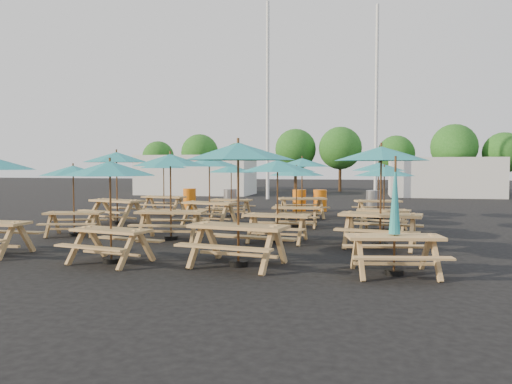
% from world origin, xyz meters
% --- Properties ---
extents(ground, '(120.00, 120.00, 0.00)m').
position_xyz_m(ground, '(0.00, 0.00, 0.00)').
color(ground, black).
rests_on(ground, ground).
extents(picnic_unit_1, '(2.29, 2.29, 2.07)m').
position_xyz_m(picnic_unit_1, '(-4.47, -3.05, 1.80)').
color(picnic_unit_1, tan).
rests_on(picnic_unit_1, ground).
extents(picnic_unit_2, '(2.92, 2.92, 2.55)m').
position_xyz_m(picnic_unit_2, '(-4.65, -0.10, 2.21)').
color(picnic_unit_2, tan).
rests_on(picnic_unit_2, ground).
extents(picnic_unit_3, '(2.31, 2.31, 2.30)m').
position_xyz_m(picnic_unit_3, '(-4.41, 3.49, 1.99)').
color(picnic_unit_3, tan).
rests_on(picnic_unit_3, ground).
extents(picnic_unit_4, '(2.34, 2.34, 2.16)m').
position_xyz_m(picnic_unit_4, '(-1.35, -6.59, 1.87)').
color(picnic_unit_4, tan).
rests_on(picnic_unit_4, ground).
extents(picnic_unit_5, '(2.40, 2.40, 2.39)m').
position_xyz_m(picnic_unit_5, '(-1.39, -3.19, 2.07)').
color(picnic_unit_5, tan).
rests_on(picnic_unit_5, ground).
extents(picnic_unit_6, '(2.57, 2.57, 2.38)m').
position_xyz_m(picnic_unit_6, '(-1.38, 0.31, 2.06)').
color(picnic_unit_6, tan).
rests_on(picnic_unit_6, ground).
extents(picnic_unit_7, '(2.03, 2.03, 2.10)m').
position_xyz_m(picnic_unit_7, '(-1.39, 3.20, 1.82)').
color(picnic_unit_7, tan).
rests_on(picnic_unit_7, ground).
extents(picnic_unit_8, '(2.68, 2.68, 2.54)m').
position_xyz_m(picnic_unit_8, '(1.35, -6.34, 2.20)').
color(picnic_unit_8, tan).
rests_on(picnic_unit_8, ground).
extents(picnic_unit_9, '(2.13, 2.13, 2.22)m').
position_xyz_m(picnic_unit_9, '(1.57, -2.96, 1.93)').
color(picnic_unit_9, tan).
rests_on(picnic_unit_9, ground).
extents(picnic_unit_10, '(1.94, 1.94, 2.03)m').
position_xyz_m(picnic_unit_10, '(1.63, 0.35, 1.76)').
color(picnic_unit_10, tan).
rests_on(picnic_unit_10, ground).
extents(picnic_unit_11, '(2.75, 2.75, 2.37)m').
position_xyz_m(picnic_unit_11, '(1.45, 3.32, 2.05)').
color(picnic_unit_11, tan).
rests_on(picnic_unit_11, ground).
extents(picnic_unit_12, '(1.99, 1.81, 2.23)m').
position_xyz_m(picnic_unit_12, '(4.41, -6.51, 0.92)').
color(picnic_unit_12, tan).
rests_on(picnic_unit_12, ground).
extents(picnic_unit_13, '(2.67, 2.67, 2.55)m').
position_xyz_m(picnic_unit_13, '(4.24, -3.31, 2.21)').
color(picnic_unit_13, tan).
rests_on(picnic_unit_13, ground).
extents(picnic_unit_14, '(2.18, 2.18, 2.04)m').
position_xyz_m(picnic_unit_14, '(4.44, -0.10, 1.77)').
color(picnic_unit_14, tan).
rests_on(picnic_unit_14, ground).
extents(picnic_unit_15, '(2.42, 2.42, 2.19)m').
position_xyz_m(picnic_unit_15, '(4.35, 3.43, 1.90)').
color(picnic_unit_15, tan).
rests_on(picnic_unit_15, ground).
extents(waste_bin_0, '(0.60, 0.60, 0.97)m').
position_xyz_m(waste_bin_0, '(-4.29, 6.30, 0.49)').
color(waste_bin_0, orange).
rests_on(waste_bin_0, ground).
extents(waste_bin_1, '(0.60, 0.60, 0.97)m').
position_xyz_m(waste_bin_1, '(-2.25, 6.18, 0.49)').
color(waste_bin_1, gray).
rests_on(waste_bin_1, ground).
extents(waste_bin_2, '(0.60, 0.60, 0.97)m').
position_xyz_m(waste_bin_2, '(0.97, 6.21, 0.49)').
color(waste_bin_2, orange).
rests_on(waste_bin_2, ground).
extents(waste_bin_3, '(0.60, 0.60, 0.97)m').
position_xyz_m(waste_bin_3, '(1.89, 6.37, 0.49)').
color(waste_bin_3, orange).
rests_on(waste_bin_3, ground).
extents(waste_bin_4, '(0.60, 0.60, 0.97)m').
position_xyz_m(waste_bin_4, '(4.21, 6.35, 0.49)').
color(waste_bin_4, gray).
rests_on(waste_bin_4, ground).
extents(mast_0, '(0.20, 0.20, 12.00)m').
position_xyz_m(mast_0, '(-2.00, 14.00, 6.00)').
color(mast_0, silver).
rests_on(mast_0, ground).
extents(mast_1, '(0.20, 0.20, 12.00)m').
position_xyz_m(mast_1, '(4.50, 16.00, 6.00)').
color(mast_1, silver).
rests_on(mast_1, ground).
extents(event_tent_0, '(8.00, 4.00, 2.80)m').
position_xyz_m(event_tent_0, '(-8.00, 18.00, 1.40)').
color(event_tent_0, silver).
rests_on(event_tent_0, ground).
extents(event_tent_1, '(7.00, 4.00, 2.60)m').
position_xyz_m(event_tent_1, '(9.00, 19.00, 1.30)').
color(event_tent_1, silver).
rests_on(event_tent_1, ground).
extents(tree_0, '(2.80, 2.80, 4.24)m').
position_xyz_m(tree_0, '(-14.07, 25.25, 2.83)').
color(tree_0, '#382314').
rests_on(tree_0, ground).
extents(tree_1, '(3.11, 3.11, 4.72)m').
position_xyz_m(tree_1, '(-9.74, 23.90, 3.15)').
color(tree_1, '#382314').
rests_on(tree_1, ground).
extents(tree_2, '(2.59, 2.59, 3.93)m').
position_xyz_m(tree_2, '(-6.39, 23.65, 2.62)').
color(tree_2, '#382314').
rests_on(tree_2, ground).
extents(tree_3, '(3.36, 3.36, 5.09)m').
position_xyz_m(tree_3, '(-1.75, 24.72, 3.41)').
color(tree_3, '#382314').
rests_on(tree_3, ground).
extents(tree_4, '(3.41, 3.41, 5.17)m').
position_xyz_m(tree_4, '(1.90, 24.26, 3.46)').
color(tree_4, '#382314').
rests_on(tree_4, ground).
extents(tree_5, '(2.94, 2.94, 4.45)m').
position_xyz_m(tree_5, '(6.22, 24.67, 2.97)').
color(tree_5, '#382314').
rests_on(tree_5, ground).
extents(tree_6, '(3.38, 3.38, 5.13)m').
position_xyz_m(tree_6, '(10.23, 22.90, 3.43)').
color(tree_6, '#382314').
rests_on(tree_6, ground).
extents(tree_7, '(2.95, 2.95, 4.48)m').
position_xyz_m(tree_7, '(13.63, 22.92, 2.99)').
color(tree_7, '#382314').
rests_on(tree_7, ground).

